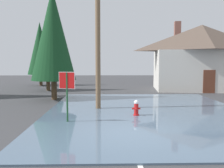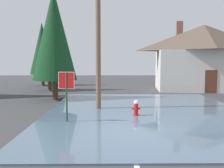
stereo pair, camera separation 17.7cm
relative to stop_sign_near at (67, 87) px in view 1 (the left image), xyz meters
name	(u,v)px [view 1 (the left image)]	position (x,y,z in m)	size (l,w,h in m)	color
ground_plane	(132,135)	(2.66, -1.75, -1.66)	(80.00, 80.00, 0.10)	#38383A
flood_puddle	(147,111)	(3.90, 2.24, -1.58)	(10.63, 13.52, 0.06)	#4C6075
lane_stop_bar	(135,146)	(2.62, -3.04, -1.60)	(3.00, 0.30, 0.01)	silver
stop_sign_near	(67,87)	(0.00, 0.00, 0.00)	(0.73, 0.20, 2.25)	#1E4C28
fire_hydrant	(136,108)	(3.19, 1.19, -1.21)	(0.41, 0.35, 0.82)	red
utility_pole	(98,17)	(1.26, 3.05, 3.55)	(1.60, 0.28, 9.95)	brown
house	(201,56)	(10.83, 12.60, 1.61)	(9.78, 6.65, 6.68)	beige
pine_tree_tall_left	(40,49)	(-5.71, 17.19, 2.58)	(2.84, 2.84, 7.11)	#4C3823
pine_tree_mid_left	(47,46)	(-3.74, 12.31, 2.54)	(2.82, 2.82, 7.04)	#4C3823
pine_tree_short_left	(53,34)	(-2.01, 6.76, 2.99)	(3.13, 3.13, 7.82)	#4C3823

